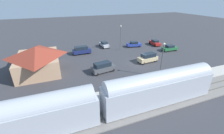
# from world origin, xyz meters

# --- Properties ---
(ground_plane) EXTENTS (200.00, 200.00, 0.00)m
(ground_plane) POSITION_xyz_m (0.00, 0.00, 0.00)
(ground_plane) COLOR #38383D
(railway_track) EXTENTS (4.80, 70.00, 0.30)m
(railway_track) POSITION_xyz_m (-14.00, 0.00, 0.09)
(railway_track) COLOR slate
(railway_track) RESTS_ON ground
(platform) EXTENTS (3.20, 46.00, 0.30)m
(platform) POSITION_xyz_m (-10.00, 0.00, 0.15)
(platform) COLOR #B7B2A8
(platform) RESTS_ON ground
(station_building) EXTENTS (11.32, 8.82, 5.47)m
(station_building) POSITION_xyz_m (4.00, 22.00, 2.84)
(station_building) COLOR tan
(station_building) RESTS_ON ground
(pedestrian_on_platform) EXTENTS (0.36, 0.36, 1.71)m
(pedestrian_on_platform) POSITION_xyz_m (-10.77, -9.53, 1.28)
(pedestrian_on_platform) COLOR #23284C
(pedestrian_on_platform) RESTS_ON platform
(sedan_silver) EXTENTS (4.56, 2.39, 1.74)m
(sedan_silver) POSITION_xyz_m (15.32, 3.70, 0.88)
(sedan_silver) COLOR silver
(sedan_silver) RESTS_ON ground
(sedan_blue) EXTENTS (2.63, 4.76, 1.74)m
(sedan_blue) POSITION_xyz_m (12.10, -5.11, 0.88)
(sedan_blue) COLOR #283D9E
(sedan_blue) RESTS_ON ground
(sedan_green) EXTENTS (1.89, 4.52, 1.74)m
(sedan_green) POSITION_xyz_m (4.90, -13.03, 0.88)
(sedan_green) COLOR #236638
(sedan_green) RESTS_ON ground
(suv_navy) EXTENTS (2.08, 4.95, 2.22)m
(suv_navy) POSITION_xyz_m (11.53, 11.54, 1.15)
(suv_navy) COLOR navy
(suv_navy) RESTS_ON ground
(suv_charcoal) EXTENTS (2.77, 5.16, 2.22)m
(suv_charcoal) POSITION_xyz_m (-1.27, 9.52, 1.15)
(suv_charcoal) COLOR #47494F
(suv_charcoal) RESTS_ON ground
(suv_tan) EXTENTS (2.41, 5.06, 2.22)m
(suv_tan) POSITION_xyz_m (-0.00, -2.34, 1.15)
(suv_tan) COLOR #C6B284
(suv_tan) RESTS_ON ground
(sedan_red) EXTENTS (4.63, 2.53, 1.74)m
(sedan_red) POSITION_xyz_m (11.29, -12.44, 0.88)
(sedan_red) COLOR red
(sedan_red) RESTS_ON ground
(light_pole_near_platform) EXTENTS (0.44, 0.44, 6.94)m
(light_pole_near_platform) POSITION_xyz_m (-7.20, -0.45, 4.43)
(light_pole_near_platform) COLOR #515156
(light_pole_near_platform) RESTS_ON ground
(light_pole_lot_center) EXTENTS (0.44, 0.44, 7.22)m
(light_pole_lot_center) POSITION_xyz_m (10.80, 0.17, 4.59)
(light_pole_lot_center) COLOR #515156
(light_pole_lot_center) RESTS_ON ground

